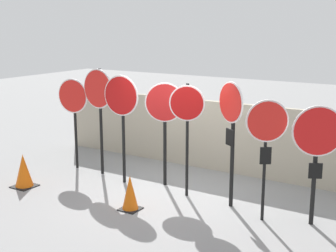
# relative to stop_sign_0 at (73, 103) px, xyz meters

# --- Properties ---
(ground_plane) EXTENTS (40.00, 40.00, 0.00)m
(ground_plane) POSITION_rel_stop_sign_0_xyz_m (2.92, -0.21, -1.63)
(ground_plane) COLOR gray
(fence_back) EXTENTS (8.97, 0.12, 1.68)m
(fence_back) POSITION_rel_stop_sign_0_xyz_m (2.92, 1.70, -0.79)
(fence_back) COLOR #A89E89
(fence_back) RESTS_ON ground
(stop_sign_0) EXTENTS (0.82, 0.16, 2.20)m
(stop_sign_0) POSITION_rel_stop_sign_0_xyz_m (0.00, 0.00, 0.00)
(stop_sign_0) COLOR black
(stop_sign_0) RESTS_ON ground
(stop_sign_1) EXTENTS (0.90, 0.17, 2.48)m
(stop_sign_1) POSITION_rel_stop_sign_0_xyz_m (0.82, -0.03, 0.20)
(stop_sign_1) COLOR black
(stop_sign_1) RESTS_ON ground
(stop_sign_2) EXTENTS (0.88, 0.13, 2.40)m
(stop_sign_2) POSITION_rel_stop_sign_0_xyz_m (1.64, -0.26, 0.14)
(stop_sign_2) COLOR black
(stop_sign_2) RESTS_ON ground
(stop_sign_3) EXTENTS (0.75, 0.42, 2.27)m
(stop_sign_3) POSITION_rel_stop_sign_0_xyz_m (2.52, 0.09, 0.01)
(stop_sign_3) COLOR black
(stop_sign_3) RESTS_ON ground
(stop_sign_4) EXTENTS (0.69, 0.26, 2.33)m
(stop_sign_4) POSITION_rel_stop_sign_0_xyz_m (3.25, -0.24, 0.10)
(stop_sign_4) COLOR black
(stop_sign_4) RESTS_ON ground
(stop_sign_5) EXTENTS (0.66, 0.44, 2.44)m
(stop_sign_5) POSITION_rel_stop_sign_0_xyz_m (4.22, -0.27, 0.10)
(stop_sign_5) COLOR black
(stop_sign_5) RESTS_ON ground
(stop_sign_6) EXTENTS (0.64, 0.43, 2.21)m
(stop_sign_6) POSITION_rel_stop_sign_0_xyz_m (5.03, -0.58, 0.02)
(stop_sign_6) COLOR black
(stop_sign_6) RESTS_ON ground
(stop_sign_7) EXTENTS (0.79, 0.42, 2.14)m
(stop_sign_7) POSITION_rel_stop_sign_0_xyz_m (5.82, -0.29, -0.12)
(stop_sign_7) COLOR black
(stop_sign_7) RESTS_ON ground
(traffic_cone_0) EXTENTS (0.47, 0.47, 0.73)m
(traffic_cone_0) POSITION_rel_stop_sign_0_xyz_m (-0.03, -1.59, -1.27)
(traffic_cone_0) COLOR black
(traffic_cone_0) RESTS_ON ground
(traffic_cone_1) EXTENTS (0.37, 0.37, 0.68)m
(traffic_cone_1) POSITION_rel_stop_sign_0_xyz_m (2.69, -1.40, -1.29)
(traffic_cone_1) COLOR black
(traffic_cone_1) RESTS_ON ground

